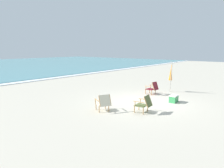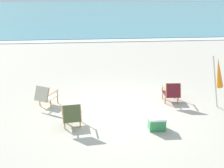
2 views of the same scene
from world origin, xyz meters
name	(u,v)px [view 1 (image 1 of 2)]	position (x,y,z in m)	size (l,w,h in m)	color
ground_plane	(145,102)	(0.00, 0.00, 0.00)	(80.00, 80.00, 0.00)	#B7AF9E
surf_band	(32,80)	(0.00, 11.53, 0.03)	(80.00, 1.10, 0.06)	white
beach_chair_front_left	(103,102)	(-2.59, 0.64, 0.43)	(0.84, 0.90, 0.80)	beige
beach_chair_mid_center	(144,103)	(-1.57, -0.89, 0.43)	(0.65, 0.76, 0.81)	#515B33
beach_chair_front_right	(153,88)	(1.95, 0.57, 0.43)	(0.62, 0.71, 0.81)	maroon
umbrella_furled_orange	(171,72)	(3.31, 0.00, 1.32)	(0.72, 0.49, 2.03)	#B7B2A8
cooler_box	(174,99)	(0.98, -1.20, 0.20)	(0.49, 0.35, 0.40)	#338C4C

